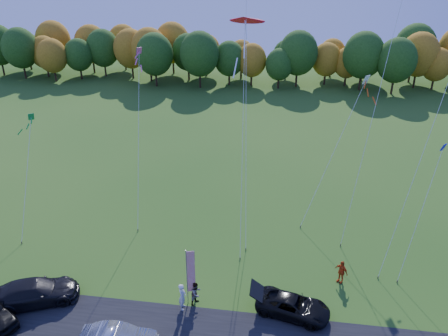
# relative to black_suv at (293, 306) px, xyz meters

# --- Properties ---
(ground) EXTENTS (160.00, 160.00, 0.00)m
(ground) POSITION_rel_black_suv_xyz_m (-5.48, 0.70, -0.66)
(ground) COLOR #245215
(tree_line) EXTENTS (116.00, 12.00, 10.00)m
(tree_line) POSITION_rel_black_suv_xyz_m (-5.48, 55.70, -0.66)
(tree_line) COLOR #1E4711
(tree_line) RESTS_ON ground
(black_suv) EXTENTS (5.14, 3.26, 1.32)m
(black_suv) POSITION_rel_black_suv_xyz_m (0.00, 0.00, 0.00)
(black_suv) COLOR black
(black_suv) RESTS_ON ground
(dark_truck_a) EXTENTS (6.13, 4.38, 1.65)m
(dark_truck_a) POSITION_rel_black_suv_xyz_m (-17.12, -1.35, 0.16)
(dark_truck_a) COLOR black
(dark_truck_a) RESTS_ON ground
(person_tailgate_a) EXTENTS (0.50, 0.73, 1.95)m
(person_tailgate_a) POSITION_rel_black_suv_xyz_m (-7.20, -0.50, 0.31)
(person_tailgate_a) COLOR silver
(person_tailgate_a) RESTS_ON ground
(person_tailgate_b) EXTENTS (0.94, 1.02, 1.68)m
(person_tailgate_b) POSITION_rel_black_suv_xyz_m (-6.40, 0.09, 0.18)
(person_tailgate_b) COLOR gray
(person_tailgate_b) RESTS_ON ground
(person_east) EXTENTS (1.07, 1.03, 1.79)m
(person_east) POSITION_rel_black_suv_xyz_m (3.36, 3.66, 0.24)
(person_east) COLOR #C23E12
(person_east) RESTS_ON ground
(feather_flag) EXTENTS (0.56, 0.19, 4.31)m
(feather_flag) POSITION_rel_black_suv_xyz_m (-6.75, 0.08, 1.98)
(feather_flag) COLOR #999999
(feather_flag) RESTS_ON ground
(kite_delta_blue) EXTENTS (3.12, 11.96, 27.34)m
(kite_delta_blue) POSITION_rel_black_suv_xyz_m (-4.53, 12.03, 12.94)
(kite_delta_blue) COLOR #4C3F33
(kite_delta_blue) RESTS_ON ground
(kite_parafoil_orange) EXTENTS (6.96, 11.15, 33.32)m
(kite_parafoil_orange) POSITION_rel_black_suv_xyz_m (6.45, 13.33, 15.84)
(kite_parafoil_orange) COLOR #4C3F33
(kite_parafoil_orange) RESTS_ON ground
(kite_delta_red) EXTENTS (2.95, 9.68, 18.27)m
(kite_delta_red) POSITION_rel_black_suv_xyz_m (-4.49, 9.96, 8.97)
(kite_delta_red) COLOR #4C3F33
(kite_delta_red) RESTS_ON ground
(kite_parafoil_rainbow) EXTENTS (6.86, 8.33, 17.81)m
(kite_parafoil_rainbow) POSITION_rel_black_suv_xyz_m (8.67, 8.28, 8.07)
(kite_parafoil_rainbow) COLOR #4C3F33
(kite_parafoil_rainbow) RESTS_ON ground
(kite_diamond_green) EXTENTS (1.75, 7.07, 9.21)m
(kite_diamond_green) POSITION_rel_black_suv_xyz_m (-22.40, 7.95, 3.77)
(kite_diamond_green) COLOR #4C3F33
(kite_diamond_green) RESTS_ON ground
(kite_diamond_white) EXTENTS (5.44, 6.52, 12.38)m
(kite_diamond_white) POSITION_rel_black_suv_xyz_m (3.03, 13.23, 5.25)
(kite_diamond_white) COLOR #4C3F33
(kite_diamond_white) RESTS_ON ground
(kite_diamond_pink) EXTENTS (1.44, 7.26, 14.40)m
(kite_diamond_pink) POSITION_rel_black_suv_xyz_m (-13.50, 11.19, 6.44)
(kite_diamond_pink) COLOR #4C3F33
(kite_diamond_pink) RESTS_ON ground
(kite_diamond_blue_low) EXTENTS (3.12, 4.98, 9.34)m
(kite_diamond_blue_low) POSITION_rel_black_suv_xyz_m (8.73, 6.40, 3.81)
(kite_diamond_blue_low) COLOR #4C3F33
(kite_diamond_blue_low) RESTS_ON ground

